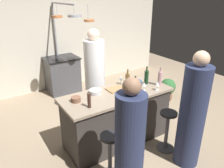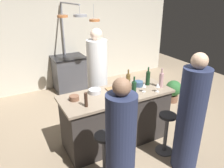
{
  "view_description": "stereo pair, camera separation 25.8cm",
  "coord_description": "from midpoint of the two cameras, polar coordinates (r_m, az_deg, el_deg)",
  "views": [
    {
      "loc": [
        -1.77,
        -2.58,
        2.37
      ],
      "look_at": [
        0.0,
        0.15,
        1.0
      ],
      "focal_mm": 35.07,
      "sensor_mm": 36.0,
      "label": 1
    },
    {
      "loc": [
        -1.55,
        -2.71,
        2.37
      ],
      "look_at": [
        0.0,
        0.15,
        1.0
      ],
      "focal_mm": 35.07,
      "sensor_mm": 36.0,
      "label": 2
    }
  ],
  "objects": [
    {
      "name": "potted_plant",
      "position": [
        5.25,
        17.1,
        -1.5
      ],
      "size": [
        0.36,
        0.36,
        0.52
      ],
      "color": "brown",
      "rests_on": "ground_plane"
    },
    {
      "name": "wine_glass_by_chef",
      "position": [
        3.56,
        13.92,
        -0.45
      ],
      "size": [
        0.07,
        0.07,
        0.15
      ],
      "color": "silver",
      "rests_on": "kitchen_island"
    },
    {
      "name": "mixing_bowl_wooden",
      "position": [
        3.24,
        -7.59,
        -3.68
      ],
      "size": [
        0.14,
        0.14,
        0.07
      ],
      "primitive_type": "cylinder",
      "color": "brown",
      "rests_on": "kitchen_island"
    },
    {
      "name": "ground_plane",
      "position": [
        3.92,
        3.02,
        -14.39
      ],
      "size": [
        9.0,
        9.0,
        0.0
      ],
      "primitive_type": "plane",
      "color": "gray"
    },
    {
      "name": "wine_glass_near_left_guest",
      "position": [
        3.75,
        4.55,
        1.38
      ],
      "size": [
        0.07,
        0.07,
        0.15
      ],
      "color": "silver",
      "rests_on": "kitchen_island"
    },
    {
      "name": "bar_stool_right",
      "position": [
        3.6,
        15.98,
        -11.89
      ],
      "size": [
        0.28,
        0.28,
        0.68
      ],
      "color": "#4C4C51",
      "rests_on": "ground_plane"
    },
    {
      "name": "guest_left",
      "position": [
        2.57,
        5.25,
        -16.58
      ],
      "size": [
        0.34,
        0.34,
        1.6
      ],
      "color": "#262D4C",
      "rests_on": "ground_plane"
    },
    {
      "name": "wine_bottle_rose",
      "position": [
        3.74,
        14.67,
        1.03
      ],
      "size": [
        0.07,
        0.07,
        0.33
      ],
      "color": "#B78C8E",
      "rests_on": "kitchen_island"
    },
    {
      "name": "wine_glass_near_right_guest",
      "position": [
        3.51,
        10.46,
        -0.46
      ],
      "size": [
        0.07,
        0.07,
        0.15
      ],
      "color": "silver",
      "rests_on": "kitchen_island"
    },
    {
      "name": "overhead_pot_rack",
      "position": [
        4.98,
        -8.62,
        14.61
      ],
      "size": [
        0.86,
        1.29,
        2.17
      ],
      "color": "gray",
      "rests_on": "ground_plane"
    },
    {
      "name": "mixing_bowl_blue",
      "position": [
        3.73,
        8.86,
        0.04
      ],
      "size": [
        0.16,
        0.16,
        0.08
      ],
      "primitive_type": "cylinder",
      "color": "#334C6B",
      "rests_on": "kitchen_island"
    },
    {
      "name": "pepper_mill",
      "position": [
        3.02,
        -4.37,
        -4.16
      ],
      "size": [
        0.05,
        0.05,
        0.21
      ],
      "primitive_type": "cylinder",
      "color": "#382319",
      "rests_on": "kitchen_island"
    },
    {
      "name": "wine_bottle_red",
      "position": [
        3.78,
        11.28,
        1.5
      ],
      "size": [
        0.07,
        0.07,
        0.32
      ],
      "color": "#143319",
      "rests_on": "kitchen_island"
    },
    {
      "name": "wine_bottle_green",
      "position": [
        3.32,
        7.95,
        -1.32
      ],
      "size": [
        0.07,
        0.07,
        0.32
      ],
      "color": "#193D23",
      "rests_on": "kitchen_island"
    },
    {
      "name": "stove_range",
      "position": [
        5.7,
        -9.76,
        2.76
      ],
      "size": [
        0.8,
        0.64,
        0.89
      ],
      "color": "#47474C",
      "rests_on": "ground_plane"
    },
    {
      "name": "wine_bottle_amber",
      "position": [
        3.64,
        6.25,
        0.91
      ],
      "size": [
        0.07,
        0.07,
        0.31
      ],
      "color": "brown",
      "rests_on": "kitchen_island"
    },
    {
      "name": "cutting_board",
      "position": [
        3.58,
        3.27,
        -1.32
      ],
      "size": [
        0.32,
        0.22,
        0.02
      ],
      "primitive_type": "cube",
      "color": "#997047",
      "rests_on": "kitchen_island"
    },
    {
      "name": "kitchen_island",
      "position": [
        3.67,
        3.17,
        -8.74
      ],
      "size": [
        1.8,
        0.72,
        0.9
      ],
      "color": "#332D2B",
      "rests_on": "ground_plane"
    },
    {
      "name": "guest_right",
      "position": [
        3.21,
        21.95,
        -8.47
      ],
      "size": [
        0.36,
        0.36,
        1.71
      ],
      "color": "#262D4C",
      "rests_on": "ground_plane"
    },
    {
      "name": "back_wall",
      "position": [
        5.84,
        -11.66,
        11.82
      ],
      "size": [
        6.4,
        0.16,
        2.6
      ],
      "primitive_type": "cube",
      "color": "beige",
      "rests_on": "ground_plane"
    },
    {
      "name": "mixing_bowl_steel",
      "position": [
        3.44,
        -2.36,
        -1.92
      ],
      "size": [
        0.2,
        0.2,
        0.07
      ],
      "primitive_type": "cylinder",
      "color": "#B7B7BC",
      "rests_on": "kitchen_island"
    },
    {
      "name": "bar_stool_left",
      "position": [
        3.06,
        0.56,
        -17.85
      ],
      "size": [
        0.28,
        0.28,
        0.68
      ],
      "color": "#4C4C51",
      "rests_on": "ground_plane"
    },
    {
      "name": "chef",
      "position": [
        4.17,
        -2.01,
        1.15
      ],
      "size": [
        0.38,
        0.38,
        1.79
      ],
      "color": "white",
      "rests_on": "ground_plane"
    }
  ]
}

